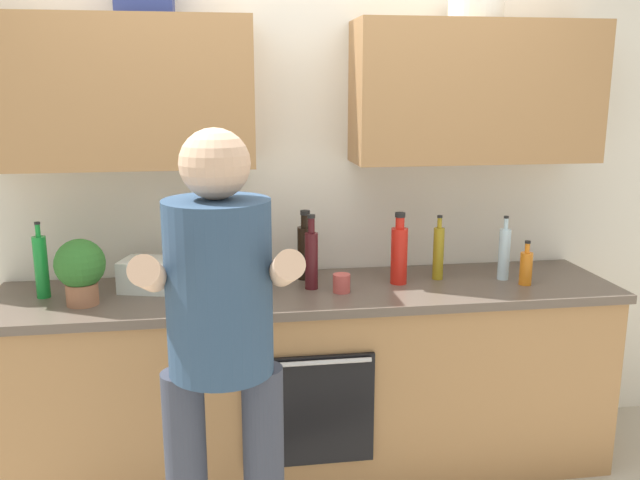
{
  "coord_description": "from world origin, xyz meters",
  "views": [
    {
      "loc": [
        -0.4,
        -2.92,
        1.8
      ],
      "look_at": [
        0.03,
        -0.1,
        1.15
      ],
      "focal_mm": 37.68,
      "sensor_mm": 36.0,
      "label": 1
    }
  ],
  "objects_px": {
    "bottle_water": "(504,253)",
    "knife_block": "(229,257)",
    "potted_herb": "(80,268)",
    "grocery_bag_produce": "(151,275)",
    "person_standing": "(221,342)",
    "bottle_syrup": "(260,271)",
    "bottle_oil": "(438,252)",
    "bottle_juice": "(526,267)",
    "bottle_hotsauce": "(399,253)",
    "cup_ceramic": "(342,283)",
    "bottle_wine": "(311,258)",
    "bottle_soda": "(41,266)",
    "bottle_soy": "(305,250)",
    "cup_coffee": "(191,292)"
  },
  "relations": [
    {
      "from": "knife_block",
      "to": "person_standing",
      "type": "bearing_deg",
      "value": -92.64
    },
    {
      "from": "bottle_soy",
      "to": "cup_ceramic",
      "type": "xyz_separation_m",
      "value": [
        0.13,
        -0.24,
        -0.1
      ]
    },
    {
      "from": "cup_ceramic",
      "to": "potted_herb",
      "type": "bearing_deg",
      "value": -179.68
    },
    {
      "from": "bottle_soy",
      "to": "grocery_bag_produce",
      "type": "height_order",
      "value": "bottle_soy"
    },
    {
      "from": "bottle_syrup",
      "to": "cup_coffee",
      "type": "bearing_deg",
      "value": -175.05
    },
    {
      "from": "person_standing",
      "to": "potted_herb",
      "type": "relative_size",
      "value": 5.94
    },
    {
      "from": "bottle_water",
      "to": "bottle_hotsauce",
      "type": "distance_m",
      "value": 0.51
    },
    {
      "from": "bottle_hotsauce",
      "to": "bottle_syrup",
      "type": "bearing_deg",
      "value": -170.42
    },
    {
      "from": "bottle_oil",
      "to": "bottle_syrup",
      "type": "height_order",
      "value": "bottle_oil"
    },
    {
      "from": "cup_coffee",
      "to": "grocery_bag_produce",
      "type": "bearing_deg",
      "value": 132.27
    },
    {
      "from": "bottle_hotsauce",
      "to": "grocery_bag_produce",
      "type": "height_order",
      "value": "bottle_hotsauce"
    },
    {
      "from": "person_standing",
      "to": "bottle_syrup",
      "type": "relative_size",
      "value": 6.2
    },
    {
      "from": "bottle_soda",
      "to": "knife_block",
      "type": "relative_size",
      "value": 1.1
    },
    {
      "from": "person_standing",
      "to": "bottle_syrup",
      "type": "height_order",
      "value": "person_standing"
    },
    {
      "from": "cup_ceramic",
      "to": "bottle_hotsauce",
      "type": "bearing_deg",
      "value": 18.57
    },
    {
      "from": "bottle_soy",
      "to": "bottle_juice",
      "type": "bearing_deg",
      "value": -14.06
    },
    {
      "from": "cup_ceramic",
      "to": "bottle_wine",
      "type": "bearing_deg",
      "value": 147.86
    },
    {
      "from": "bottle_water",
      "to": "bottle_oil",
      "type": "bearing_deg",
      "value": 170.64
    },
    {
      "from": "bottle_soda",
      "to": "potted_herb",
      "type": "bearing_deg",
      "value": -34.2
    },
    {
      "from": "bottle_water",
      "to": "bottle_syrup",
      "type": "relative_size",
      "value": 1.14
    },
    {
      "from": "bottle_soda",
      "to": "grocery_bag_produce",
      "type": "xyz_separation_m",
      "value": [
        0.46,
        0.04,
        -0.07
      ]
    },
    {
      "from": "potted_herb",
      "to": "bottle_wine",
      "type": "bearing_deg",
      "value": 4.92
    },
    {
      "from": "bottle_oil",
      "to": "knife_block",
      "type": "relative_size",
      "value": 1.02
    },
    {
      "from": "bottle_hotsauce",
      "to": "bottle_syrup",
      "type": "distance_m",
      "value": 0.67
    },
    {
      "from": "bottle_soy",
      "to": "potted_herb",
      "type": "height_order",
      "value": "bottle_soy"
    },
    {
      "from": "bottle_water",
      "to": "bottle_soy",
      "type": "height_order",
      "value": "bottle_soy"
    },
    {
      "from": "bottle_oil",
      "to": "grocery_bag_produce",
      "type": "relative_size",
      "value": 1.21
    },
    {
      "from": "bottle_oil",
      "to": "bottle_juice",
      "type": "relative_size",
      "value": 1.48
    },
    {
      "from": "bottle_soy",
      "to": "bottle_juice",
      "type": "height_order",
      "value": "bottle_soy"
    },
    {
      "from": "bottle_oil",
      "to": "potted_herb",
      "type": "bearing_deg",
      "value": -174.8
    },
    {
      "from": "potted_herb",
      "to": "knife_block",
      "type": "bearing_deg",
      "value": 20.42
    },
    {
      "from": "bottle_soy",
      "to": "grocery_bag_produce",
      "type": "xyz_separation_m",
      "value": [
        -0.72,
        -0.07,
        -0.07
      ]
    },
    {
      "from": "grocery_bag_produce",
      "to": "bottle_soda",
      "type": "bearing_deg",
      "value": -174.61
    },
    {
      "from": "potted_herb",
      "to": "grocery_bag_produce",
      "type": "xyz_separation_m",
      "value": [
        0.27,
        0.17,
        -0.09
      ]
    },
    {
      "from": "bottle_oil",
      "to": "cup_coffee",
      "type": "relative_size",
      "value": 3.68
    },
    {
      "from": "bottle_oil",
      "to": "bottle_wine",
      "type": "xyz_separation_m",
      "value": [
        -0.62,
        -0.06,
        0.01
      ]
    },
    {
      "from": "person_standing",
      "to": "bottle_oil",
      "type": "bearing_deg",
      "value": 41.63
    },
    {
      "from": "bottle_water",
      "to": "potted_herb",
      "type": "relative_size",
      "value": 1.09
    },
    {
      "from": "bottle_juice",
      "to": "bottle_oil",
      "type": "bearing_deg",
      "value": 158.01
    },
    {
      "from": "bottle_wine",
      "to": "knife_block",
      "type": "distance_m",
      "value": 0.4
    },
    {
      "from": "bottle_oil",
      "to": "bottle_soy",
      "type": "xyz_separation_m",
      "value": [
        -0.63,
        0.1,
        0.01
      ]
    },
    {
      "from": "bottle_juice",
      "to": "bottle_syrup",
      "type": "height_order",
      "value": "bottle_syrup"
    },
    {
      "from": "bottle_hotsauce",
      "to": "cup_ceramic",
      "type": "height_order",
      "value": "bottle_hotsauce"
    },
    {
      "from": "bottle_wine",
      "to": "grocery_bag_produce",
      "type": "height_order",
      "value": "bottle_wine"
    },
    {
      "from": "bottle_juice",
      "to": "person_standing",
      "type": "bearing_deg",
      "value": -151.41
    },
    {
      "from": "bottle_water",
      "to": "cup_ceramic",
      "type": "distance_m",
      "value": 0.81
    },
    {
      "from": "bottle_water",
      "to": "bottle_hotsauce",
      "type": "xyz_separation_m",
      "value": [
        -0.51,
        0.01,
        0.02
      ]
    },
    {
      "from": "bottle_syrup",
      "to": "bottle_soda",
      "type": "relative_size",
      "value": 0.8
    },
    {
      "from": "bottle_oil",
      "to": "cup_ceramic",
      "type": "relative_size",
      "value": 3.7
    },
    {
      "from": "bottle_water",
      "to": "knife_block",
      "type": "xyz_separation_m",
      "value": [
        -1.3,
        0.14,
        -0.0
      ]
    }
  ]
}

